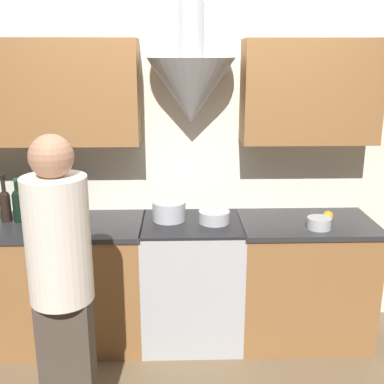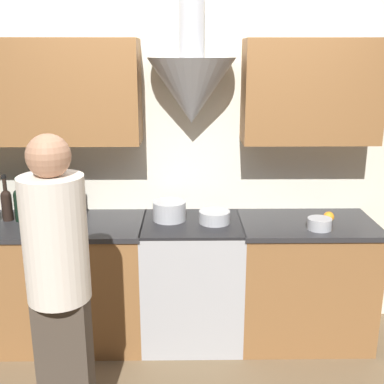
{
  "view_description": "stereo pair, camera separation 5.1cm",
  "coord_description": "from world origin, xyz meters",
  "views": [
    {
      "loc": [
        -0.09,
        -2.85,
        2.05
      ],
      "look_at": [
        0.0,
        0.24,
        1.16
      ],
      "focal_mm": 45.0,
      "sensor_mm": 36.0,
      "label": 1
    },
    {
      "loc": [
        -0.04,
        -2.85,
        2.05
      ],
      "look_at": [
        0.0,
        0.24,
        1.16
      ],
      "focal_mm": 45.0,
      "sensor_mm": 36.0,
      "label": 2
    }
  ],
  "objects": [
    {
      "name": "ground_plane",
      "position": [
        0.0,
        0.0,
        0.0
      ],
      "size": [
        12.0,
        12.0,
        0.0
      ],
      "primitive_type": "plane",
      "color": "brown"
    },
    {
      "name": "wall_back",
      "position": [
        -0.09,
        0.61,
        1.48
      ],
      "size": [
        8.4,
        0.6,
        2.6
      ],
      "color": "silver",
      "rests_on": "ground_plane"
    },
    {
      "name": "wine_bottle_5",
      "position": [
        -1.21,
        0.39,
        1.04
      ],
      "size": [
        0.07,
        0.07,
        0.32
      ],
      "color": "black",
      "rests_on": "counter_left"
    },
    {
      "name": "wine_bottle_4",
      "position": [
        -1.31,
        0.4,
        1.04
      ],
      "size": [
        0.08,
        0.08,
        0.33
      ],
      "color": "black",
      "rests_on": "counter_left"
    },
    {
      "name": "wine_bottle_6",
      "position": [
        -1.11,
        0.4,
        1.04
      ],
      "size": [
        0.07,
        0.07,
        0.34
      ],
      "color": "black",
      "rests_on": "counter_left"
    },
    {
      "name": "mixing_bowl",
      "position": [
        0.16,
        0.33,
        0.95
      ],
      "size": [
        0.22,
        0.22,
        0.08
      ],
      "color": "#A8AAAF",
      "rests_on": "stove_range"
    },
    {
      "name": "counter_right",
      "position": [
        0.82,
        0.34,
        0.46
      ],
      "size": [
        0.95,
        0.62,
        0.91
      ],
      "color": "brown",
      "rests_on": "ground_plane"
    },
    {
      "name": "saucepan",
      "position": [
        0.86,
        0.19,
        0.95
      ],
      "size": [
        0.16,
        0.16,
        0.08
      ],
      "color": "#A8AAAF",
      "rests_on": "counter_right"
    },
    {
      "name": "orange_fruit",
      "position": [
        0.96,
        0.33,
        0.95
      ],
      "size": [
        0.08,
        0.08,
        0.08
      ],
      "color": "orange",
      "rests_on": "counter_right"
    },
    {
      "name": "stock_pot",
      "position": [
        -0.16,
        0.4,
        0.98
      ],
      "size": [
        0.23,
        0.23,
        0.14
      ],
      "color": "#A8AAAF",
      "rests_on": "stove_range"
    },
    {
      "name": "person_foreground_left",
      "position": [
        -0.66,
        -0.71,
        0.95
      ],
      "size": [
        0.31,
        0.31,
        1.71
      ],
      "color": "#473D33",
      "rests_on": "ground_plane"
    },
    {
      "name": "counter_left",
      "position": [
        -1.07,
        0.34,
        0.46
      ],
      "size": [
        1.46,
        0.62,
        0.91
      ],
      "color": "brown",
      "rests_on": "ground_plane"
    },
    {
      "name": "stove_range",
      "position": [
        0.0,
        0.34,
        0.46
      ],
      "size": [
        0.7,
        0.6,
        0.91
      ],
      "color": "#A8AAAF",
      "rests_on": "ground_plane"
    },
    {
      "name": "wine_bottle_9",
      "position": [
        -0.82,
        0.41,
        1.04
      ],
      "size": [
        0.07,
        0.07,
        0.34
      ],
      "color": "black",
      "rests_on": "counter_left"
    },
    {
      "name": "wine_bottle_8",
      "position": [
        -0.92,
        0.39,
        1.04
      ],
      "size": [
        0.08,
        0.08,
        0.32
      ],
      "color": "black",
      "rests_on": "counter_left"
    },
    {
      "name": "wine_bottle_7",
      "position": [
        -1.01,
        0.39,
        1.05
      ],
      "size": [
        0.07,
        0.07,
        0.34
      ],
      "color": "black",
      "rests_on": "counter_left"
    }
  ]
}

